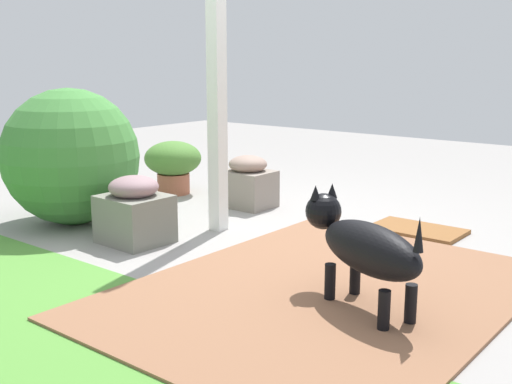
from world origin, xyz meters
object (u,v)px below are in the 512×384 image
Objects in this scene: stone_planter_mid at (135,211)px; round_shrub at (71,157)px; stone_planter_nearest at (248,183)px; dog at (362,245)px; porch_pillar at (216,58)px; doormat at (417,230)px; terracotta_pot_broad at (173,162)px.

round_shrub is at bearing -4.14° from stone_planter_mid.
stone_planter_nearest is 0.53× the size of dog.
stone_planter_mid is at bearing 92.99° from stone_planter_nearest.
porch_pillar is at bearing -151.18° from round_shrub.
doormat is at bearing -147.24° from round_shrub.
stone_planter_mid is at bearing 126.61° from terracotta_pot_broad.
dog is (-1.84, 1.36, 0.13)m from stone_planter_nearest.
round_shrub is at bearing 32.76° from doormat.
porch_pillar is 5.64× the size of stone_planter_nearest.
terracotta_pot_broad is at bearing -53.39° from stone_planter_mid.
round_shrub is 1.24m from terracotta_pot_broad.
porch_pillar is 2.99× the size of dog.
stone_planter_mid is 0.45× the size of round_shrub.
dog is at bearing 177.62° from stone_planter_mid.
terracotta_pot_broad is at bearing -81.68° from round_shrub.
porch_pillar reaches higher than doormat.
terracotta_pot_broad reaches higher than doormat.
dog is 1.59m from doormat.
stone_planter_mid is 0.56× the size of dog.
terracotta_pot_broad is 3.02m from dog.
terracotta_pot_broad is at bearing -29.98° from porch_pillar.
terracotta_pot_broad is (1.16, -0.67, -0.93)m from porch_pillar.
porch_pillar reaches higher than stone_planter_mid.
porch_pillar reaches higher than terracotta_pot_broad.
terracotta_pot_broad is 0.63× the size of dog.
stone_planter_nearest is at bearing 6.05° from doormat.
dog is at bearing 104.40° from doormat.
round_shrub is 1.96× the size of terracotta_pot_broad.
round_shrub reaches higher than terracotta_pot_broad.
round_shrub is at bearing 60.46° from stone_planter_nearest.
stone_planter_nearest is 2.29m from dog.
stone_planter_nearest is 1.44m from round_shrub.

